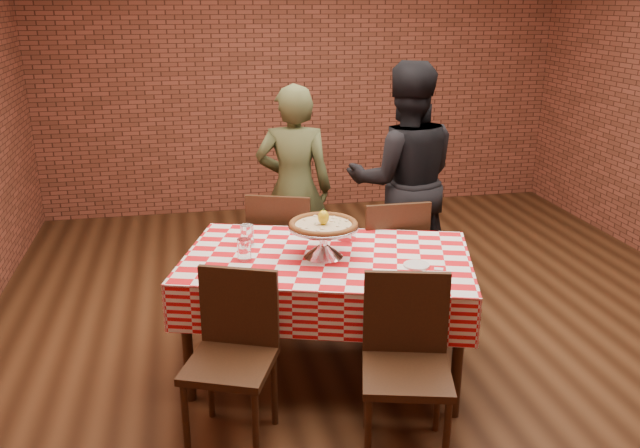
{
  "coord_description": "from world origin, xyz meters",
  "views": [
    {
      "loc": [
        -1.23,
        -3.95,
        2.2
      ],
      "look_at": [
        -0.5,
        -0.29,
        0.92
      ],
      "focal_mm": 37.18,
      "sensor_mm": 36.0,
      "label": 1
    }
  ],
  "objects_px": {
    "table": "(327,314)",
    "pizza_stand": "(323,241)",
    "diner_olive": "(294,189)",
    "water_glass_left": "(244,250)",
    "chair_near_left": "(230,365)",
    "chair_far_right": "(388,258)",
    "chair_near_right": "(407,373)",
    "condiment_caddy": "(347,230)",
    "diner_black": "(404,181)",
    "chair_far_left": "(284,250)",
    "water_glass_right": "(247,235)",
    "pizza": "(323,225)"
  },
  "relations": [
    {
      "from": "table",
      "to": "water_glass_right",
      "type": "relative_size",
      "value": 12.95
    },
    {
      "from": "water_glass_right",
      "to": "diner_olive",
      "type": "xyz_separation_m",
      "value": [
        0.46,
        1.02,
        -0.02
      ]
    },
    {
      "from": "chair_far_left",
      "to": "diner_olive",
      "type": "distance_m",
      "value": 0.55
    },
    {
      "from": "pizza",
      "to": "chair_near_left",
      "type": "bearing_deg",
      "value": -135.34
    },
    {
      "from": "condiment_caddy",
      "to": "diner_black",
      "type": "distance_m",
      "value": 1.03
    },
    {
      "from": "pizza",
      "to": "chair_near_right",
      "type": "relative_size",
      "value": 0.44
    },
    {
      "from": "pizza_stand",
      "to": "chair_far_left",
      "type": "relative_size",
      "value": 0.45
    },
    {
      "from": "condiment_caddy",
      "to": "diner_olive",
      "type": "distance_m",
      "value": 1.08
    },
    {
      "from": "table",
      "to": "condiment_caddy",
      "type": "height_order",
      "value": "condiment_caddy"
    },
    {
      "from": "condiment_caddy",
      "to": "chair_near_left",
      "type": "bearing_deg",
      "value": -96.68
    },
    {
      "from": "water_glass_left",
      "to": "chair_far_left",
      "type": "xyz_separation_m",
      "value": [
        0.36,
        0.87,
        -0.36
      ]
    },
    {
      "from": "water_glass_right",
      "to": "chair_near_left",
      "type": "distance_m",
      "value": 0.97
    },
    {
      "from": "pizza_stand",
      "to": "condiment_caddy",
      "type": "distance_m",
      "value": 0.31
    },
    {
      "from": "condiment_caddy",
      "to": "chair_near_left",
      "type": "xyz_separation_m",
      "value": [
        -0.8,
        -0.83,
        -0.37
      ]
    },
    {
      "from": "chair_far_right",
      "to": "diner_black",
      "type": "xyz_separation_m",
      "value": [
        0.25,
        0.44,
        0.43
      ]
    },
    {
      "from": "table",
      "to": "condiment_caddy",
      "type": "xyz_separation_m",
      "value": [
        0.18,
        0.24,
        0.45
      ]
    },
    {
      "from": "water_glass_left",
      "to": "chair_near_right",
      "type": "relative_size",
      "value": 0.14
    },
    {
      "from": "condiment_caddy",
      "to": "chair_far_right",
      "type": "relative_size",
      "value": 0.14
    },
    {
      "from": "chair_far_right",
      "to": "chair_near_left",
      "type": "bearing_deg",
      "value": 45.33
    },
    {
      "from": "chair_far_left",
      "to": "diner_olive",
      "type": "xyz_separation_m",
      "value": [
        0.14,
        0.4,
        0.34
      ]
    },
    {
      "from": "table",
      "to": "diner_olive",
      "type": "xyz_separation_m",
      "value": [
        0.02,
        1.3,
        0.43
      ]
    },
    {
      "from": "water_glass_right",
      "to": "chair_near_left",
      "type": "xyz_separation_m",
      "value": [
        -0.19,
        -0.88,
        -0.37
      ]
    },
    {
      "from": "table",
      "to": "pizza_stand",
      "type": "height_order",
      "value": "pizza_stand"
    },
    {
      "from": "water_glass_left",
      "to": "diner_olive",
      "type": "relative_size",
      "value": 0.08
    },
    {
      "from": "condiment_caddy",
      "to": "pizza_stand",
      "type": "bearing_deg",
      "value": -92.81
    },
    {
      "from": "water_glass_left",
      "to": "water_glass_right",
      "type": "bearing_deg",
      "value": 80.62
    },
    {
      "from": "table",
      "to": "diner_olive",
      "type": "height_order",
      "value": "diner_olive"
    },
    {
      "from": "chair_far_right",
      "to": "condiment_caddy",
      "type": "bearing_deg",
      "value": 43.2
    },
    {
      "from": "water_glass_left",
      "to": "chair_far_right",
      "type": "height_order",
      "value": "chair_far_right"
    },
    {
      "from": "water_glass_right",
      "to": "chair_far_left",
      "type": "bearing_deg",
      "value": 62.97
    },
    {
      "from": "chair_near_right",
      "to": "chair_far_right",
      "type": "bearing_deg",
      "value": 91.25
    },
    {
      "from": "condiment_caddy",
      "to": "chair_far_left",
      "type": "relative_size",
      "value": 0.14
    },
    {
      "from": "diner_olive",
      "to": "water_glass_right",
      "type": "bearing_deg",
      "value": 78.07
    },
    {
      "from": "chair_near_left",
      "to": "diner_black",
      "type": "xyz_separation_m",
      "value": [
        1.44,
        1.64,
        0.44
      ]
    },
    {
      "from": "condiment_caddy",
      "to": "table",
      "type": "bearing_deg",
      "value": -89.48
    },
    {
      "from": "diner_olive",
      "to": "condiment_caddy",
      "type": "bearing_deg",
      "value": 110.64
    },
    {
      "from": "diner_black",
      "to": "table",
      "type": "bearing_deg",
      "value": 60.92
    },
    {
      "from": "chair_far_left",
      "to": "diner_black",
      "type": "bearing_deg",
      "value": -151.77
    },
    {
      "from": "pizza_stand",
      "to": "chair_near_left",
      "type": "relative_size",
      "value": 0.47
    },
    {
      "from": "chair_near_right",
      "to": "chair_far_left",
      "type": "height_order",
      "value": "chair_far_left"
    },
    {
      "from": "pizza",
      "to": "chair_near_right",
      "type": "bearing_deg",
      "value": -74.42
    },
    {
      "from": "pizza_stand",
      "to": "diner_olive",
      "type": "distance_m",
      "value": 1.3
    },
    {
      "from": "chair_far_right",
      "to": "chair_near_right",
      "type": "bearing_deg",
      "value": 76.84
    },
    {
      "from": "chair_near_left",
      "to": "chair_far_left",
      "type": "relative_size",
      "value": 0.97
    },
    {
      "from": "water_glass_left",
      "to": "chair_near_left",
      "type": "distance_m",
      "value": 0.75
    },
    {
      "from": "chair_near_left",
      "to": "condiment_caddy",
      "type": "bearing_deg",
      "value": 68.16
    },
    {
      "from": "chair_far_left",
      "to": "diner_black",
      "type": "distance_m",
      "value": 1.04
    },
    {
      "from": "water_glass_right",
      "to": "condiment_caddy",
      "type": "distance_m",
      "value": 0.62
    },
    {
      "from": "diner_olive",
      "to": "chair_near_left",
      "type": "bearing_deg",
      "value": 83.48
    },
    {
      "from": "pizza",
      "to": "diner_black",
      "type": "distance_m",
      "value": 1.33
    }
  ]
}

